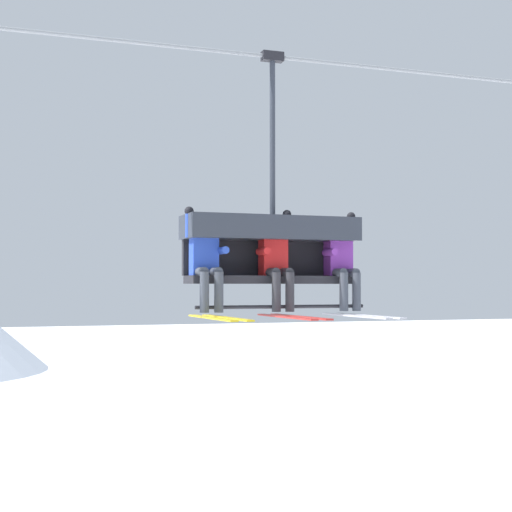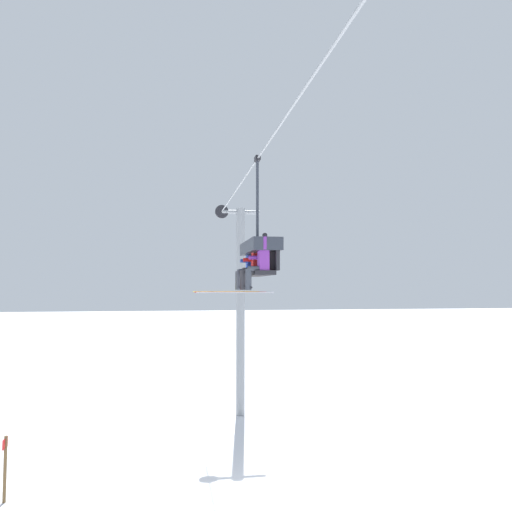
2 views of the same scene
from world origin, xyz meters
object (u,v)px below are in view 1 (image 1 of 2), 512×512
object	(u,v)px
chairlift_chair	(270,238)
skier_red	(277,261)
skier_purple	(343,262)
skier_blue	(206,260)

from	to	relation	value
chairlift_chair	skier_red	bearing A→B (deg)	-89.11
skier_purple	skier_red	bearing A→B (deg)	180.00
chairlift_chair	skier_purple	world-z (taller)	chairlift_chair
skier_red	skier_purple	xyz separation A→B (m)	(0.90, 0.00, 0.00)
chairlift_chair	skier_purple	xyz separation A→B (m)	(0.91, -0.21, -0.29)
skier_red	skier_purple	size ratio (longest dim) A/B	1.00
chairlift_chair	skier_red	distance (m)	0.36
skier_purple	skier_blue	bearing A→B (deg)	180.00
skier_red	skier_purple	distance (m)	0.90
skier_blue	skier_purple	xyz separation A→B (m)	(1.81, 0.00, 0.00)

